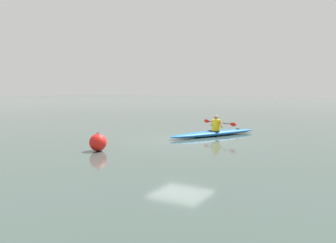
# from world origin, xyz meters

# --- Properties ---
(ground_plane) EXTENTS (160.00, 160.00, 0.00)m
(ground_plane) POSITION_xyz_m (0.00, 0.00, 0.00)
(ground_plane) COLOR #384742
(kayak) EXTENTS (2.93, 4.90, 0.26)m
(kayak) POSITION_xyz_m (-0.82, -1.90, 0.13)
(kayak) COLOR #1959A5
(kayak) RESTS_ON ground
(kayaker) EXTENTS (2.08, 1.09, 0.74)m
(kayaker) POSITION_xyz_m (-0.87, -2.01, 0.57)
(kayaker) COLOR yellow
(kayaker) RESTS_ON kayak
(mooring_buoy_orange_mid) EXTENTS (0.64, 0.64, 0.68)m
(mooring_buoy_orange_mid) POSITION_xyz_m (1.38, 3.95, 0.32)
(mooring_buoy_orange_mid) COLOR red
(mooring_buoy_orange_mid) RESTS_ON ground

